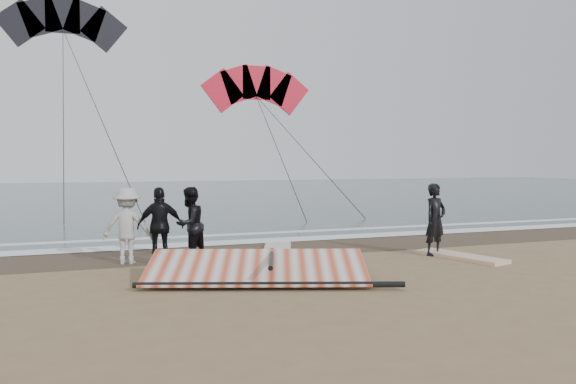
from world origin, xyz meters
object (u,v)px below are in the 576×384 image
Objects in this scene: board_white at (461,256)px; sail_rig at (251,271)px; board_cream at (277,251)px; man_main at (435,219)px.

sail_rig is (-5.47, -0.75, 0.15)m from board_white.
sail_rig is at bearing -96.51° from board_cream.
sail_rig is at bearing 172.04° from board_white.
board_white is at bearing 7.78° from sail_rig.
sail_rig is at bearing 179.06° from man_main.
board_white is 0.49× the size of sail_rig.
sail_rig reaches higher than board_cream.
board_white is at bearing -76.86° from man_main.
board_cream reaches higher than board_white.
board_cream is 0.55× the size of sail_rig.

